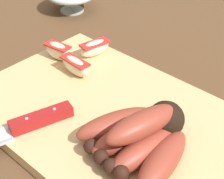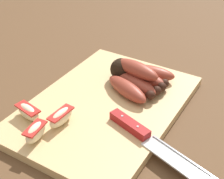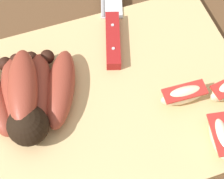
# 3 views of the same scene
# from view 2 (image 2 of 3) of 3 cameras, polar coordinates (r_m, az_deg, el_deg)

# --- Properties ---
(ground_plane) EXTENTS (6.00, 6.00, 0.00)m
(ground_plane) POSITION_cam_2_polar(r_m,az_deg,el_deg) (0.77, 0.09, -3.68)
(ground_plane) COLOR brown
(cutting_board) EXTENTS (0.44, 0.31, 0.02)m
(cutting_board) POSITION_cam_2_polar(r_m,az_deg,el_deg) (0.76, -1.16, -2.97)
(cutting_board) COLOR tan
(cutting_board) RESTS_ON ground_plane
(banana_bunch) EXTENTS (0.17, 0.15, 0.07)m
(banana_bunch) POSITION_cam_2_polar(r_m,az_deg,el_deg) (0.80, 4.23, 2.12)
(banana_bunch) COLOR black
(banana_bunch) RESTS_ON cutting_board
(chefs_knife) EXTENTS (0.11, 0.28, 0.02)m
(chefs_knife) POSITION_cam_2_polar(r_m,az_deg,el_deg) (0.66, 6.04, -8.21)
(chefs_knife) COLOR silver
(chefs_knife) RESTS_ON cutting_board
(apple_wedge_near) EXTENTS (0.04, 0.07, 0.03)m
(apple_wedge_near) POSITION_cam_2_polar(r_m,az_deg,el_deg) (0.72, -14.25, -3.74)
(apple_wedge_near) COLOR beige
(apple_wedge_near) RESTS_ON cutting_board
(apple_wedge_middle) EXTENTS (0.06, 0.03, 0.04)m
(apple_wedge_middle) POSITION_cam_2_polar(r_m,az_deg,el_deg) (0.67, -13.05, -7.17)
(apple_wedge_middle) COLOR beige
(apple_wedge_middle) RESTS_ON cutting_board
(apple_wedge_far) EXTENTS (0.07, 0.03, 0.03)m
(apple_wedge_far) POSITION_cam_2_polar(r_m,az_deg,el_deg) (0.70, -8.76, -4.70)
(apple_wedge_far) COLOR beige
(apple_wedge_far) RESTS_ON cutting_board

